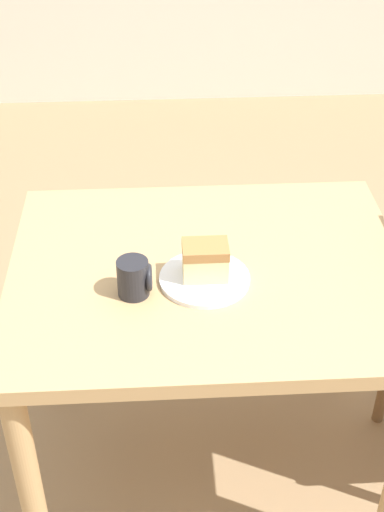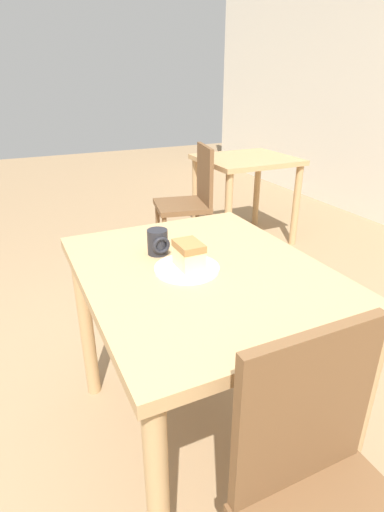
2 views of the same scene
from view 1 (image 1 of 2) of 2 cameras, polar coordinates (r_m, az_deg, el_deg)
dining_table_near at (r=1.85m, az=1.29°, el=-3.80°), size 1.00×0.80×0.78m
plate at (r=1.73m, az=1.01°, el=-1.82°), size 0.22×0.22×0.01m
cake_slice at (r=1.71m, az=1.07°, el=-0.33°), size 0.11×0.08×0.09m
coffee_mug at (r=1.67m, az=-4.61°, el=-1.75°), size 0.08×0.08×0.09m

